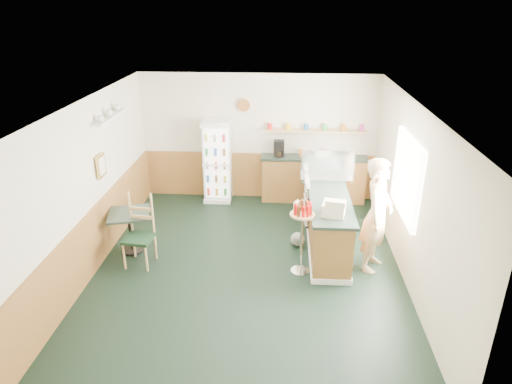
# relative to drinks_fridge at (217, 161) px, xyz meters

# --- Properties ---
(ground) EXTENTS (6.00, 6.00, 0.00)m
(ground) POSITION_rel_drinks_fridge_xyz_m (0.86, -2.74, -0.88)
(ground) COLOR black
(ground) RESTS_ON ground
(room_envelope) EXTENTS (5.04, 6.02, 2.72)m
(room_envelope) POSITION_rel_drinks_fridge_xyz_m (0.63, -2.01, 0.65)
(room_envelope) COLOR beige
(room_envelope) RESTS_ON ground
(service_counter) EXTENTS (0.68, 3.01, 1.01)m
(service_counter) POSITION_rel_drinks_fridge_xyz_m (2.21, -1.66, -0.42)
(service_counter) COLOR olive
(service_counter) RESTS_ON ground
(back_counter) EXTENTS (2.24, 0.42, 1.69)m
(back_counter) POSITION_rel_drinks_fridge_xyz_m (2.05, 0.06, -0.33)
(back_counter) COLOR olive
(back_counter) RESTS_ON ground
(drinks_fridge) EXTENTS (0.58, 0.52, 1.76)m
(drinks_fridge) POSITION_rel_drinks_fridge_xyz_m (0.00, 0.00, 0.00)
(drinks_fridge) COLOR white
(drinks_fridge) RESTS_ON ground
(display_case) EXTENTS (0.95, 0.50, 0.54)m
(display_case) POSITION_rel_drinks_fridge_xyz_m (2.21, -1.20, 0.40)
(display_case) COLOR silver
(display_case) RESTS_ON service_counter
(cash_register) EXTENTS (0.41, 0.42, 0.20)m
(cash_register) POSITION_rel_drinks_fridge_xyz_m (2.21, -2.72, 0.23)
(cash_register) COLOR beige
(cash_register) RESTS_ON service_counter
(shopkeeper) EXTENTS (0.67, 0.76, 1.89)m
(shopkeeper) POSITION_rel_drinks_fridge_xyz_m (2.91, -2.57, 0.07)
(shopkeeper) COLOR tan
(shopkeeper) RESTS_ON ground
(condiment_stand) EXTENTS (0.39, 0.39, 1.22)m
(condiment_stand) POSITION_rel_drinks_fridge_xyz_m (1.73, -2.79, -0.04)
(condiment_stand) COLOR silver
(condiment_stand) RESTS_ON ground
(newspaper_rack) EXTENTS (0.09, 0.45, 0.90)m
(newspaper_rack) POSITION_rel_drinks_fridge_xyz_m (1.85, -1.50, -0.20)
(newspaper_rack) COLOR black
(newspaper_rack) RESTS_ON ground
(cafe_table) EXTENTS (0.82, 0.82, 0.74)m
(cafe_table) POSITION_rel_drinks_fridge_xyz_m (-1.19, -2.32, -0.36)
(cafe_table) COLOR black
(cafe_table) RESTS_ON ground
(cafe_chair) EXTENTS (0.50, 0.50, 1.21)m
(cafe_chair) POSITION_rel_drinks_fridge_xyz_m (-0.92, -2.63, -0.25)
(cafe_chair) COLOR black
(cafe_chair) RESTS_ON ground
(dog_doorstop) EXTENTS (0.25, 0.32, 0.30)m
(dog_doorstop) POSITION_rel_drinks_fridge_xyz_m (1.70, -1.97, -0.74)
(dog_doorstop) COLOR gray
(dog_doorstop) RESTS_ON ground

